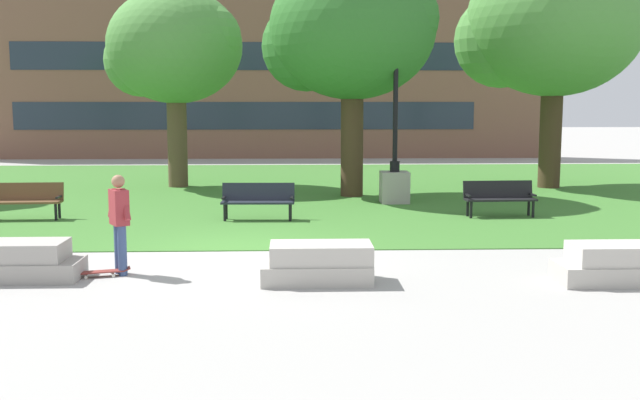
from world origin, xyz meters
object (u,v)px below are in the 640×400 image
object	(u,v)px
lamp_post_left	(395,166)
park_bench_near_right	(258,199)
park_bench_far_left	(499,196)
concrete_block_right	(617,264)
skateboard	(99,272)
concrete_block_left	(319,264)
concrete_block_center	(21,261)
park_bench_far_right	(25,199)
person_skateboarder	(119,219)

from	to	relation	value
lamp_post_left	park_bench_near_right	bearing A→B (deg)	-141.95
park_bench_far_left	concrete_block_right	bearing A→B (deg)	-89.94
concrete_block_right	skateboard	size ratio (longest dim) A/B	1.83
park_bench_far_left	lamp_post_left	world-z (taller)	lamp_post_left
park_bench_near_right	park_bench_far_left	distance (m)	6.13
concrete_block_left	concrete_block_center	bearing A→B (deg)	175.73
concrete_block_left	park_bench_near_right	distance (m)	6.59
park_bench_far_left	lamp_post_left	bearing A→B (deg)	130.85
concrete_block_right	concrete_block_center	bearing A→B (deg)	176.57
concrete_block_left	park_bench_far_left	world-z (taller)	park_bench_far_left
park_bench_far_left	lamp_post_left	xyz separation A→B (m)	(-2.32, 2.68, 0.53)
concrete_block_right	park_bench_far_right	distance (m)	13.79
concrete_block_left	park_bench_far_right	size ratio (longest dim) A/B	0.99
concrete_block_center	concrete_block_right	distance (m)	9.80
park_bench_far_left	park_bench_far_right	bearing A→B (deg)	-179.81
concrete_block_right	lamp_post_left	bearing A→B (deg)	103.54
concrete_block_left	concrete_block_right	world-z (taller)	same
skateboard	park_bench_far_right	xyz separation A→B (m)	(-3.38, 6.22, 0.45)
person_skateboarder	park_bench_far_right	world-z (taller)	person_skateboarder
concrete_block_center	park_bench_near_right	world-z (taller)	park_bench_near_right
concrete_block_left	lamp_post_left	xyz separation A→B (m)	(2.53, 9.44, 0.76)
concrete_block_right	park_bench_far_right	xyz separation A→B (m)	(-11.92, 6.94, 0.23)
concrete_block_center	person_skateboarder	size ratio (longest dim) A/B	1.11
skateboard	concrete_block_center	bearing A→B (deg)	-173.80
lamp_post_left	person_skateboarder	bearing A→B (deg)	-123.87
person_skateboarder	lamp_post_left	bearing A→B (deg)	56.13
park_bench_far_left	skateboard	bearing A→B (deg)	-143.73
skateboard	lamp_post_left	size ratio (longest dim) A/B	0.20
concrete_block_left	lamp_post_left	distance (m)	9.81
park_bench_near_right	concrete_block_left	bearing A→B (deg)	-78.84
park_bench_near_right	park_bench_far_left	world-z (taller)	same
person_skateboarder	lamp_post_left	distance (m)	10.56
concrete_block_left	park_bench_near_right	xyz separation A→B (m)	(-1.28, 6.47, 0.23)
concrete_block_center	skateboard	xyz separation A→B (m)	(1.25, 0.14, -0.22)
concrete_block_right	park_bench_near_right	distance (m)	9.07
concrete_block_right	skateboard	world-z (taller)	concrete_block_right
concrete_block_left	person_skateboarder	distance (m)	3.49
park_bench_far_left	person_skateboarder	bearing A→B (deg)	-143.44
concrete_block_center	skateboard	size ratio (longest dim) A/B	1.84
park_bench_near_right	park_bench_far_right	distance (m)	5.79
concrete_block_left	person_skateboarder	bearing A→B (deg)	168.59
person_skateboarder	park_bench_far_right	distance (m)	7.10
concrete_block_left	park_bench_far_left	size ratio (longest dim) A/B	0.99
park_bench_near_right	park_bench_far_left	bearing A→B (deg)	2.76
lamp_post_left	concrete_block_right	bearing A→B (deg)	-76.46
person_skateboarder	park_bench_far_right	size ratio (longest dim) A/B	0.94
person_skateboarder	park_bench_far_right	xyz separation A→B (m)	(-3.71, 6.04, -0.43)
concrete_block_center	park_bench_far_left	distance (m)	11.68
concrete_block_center	park_bench_near_right	xyz separation A→B (m)	(3.65, 6.10, 0.23)
concrete_block_center	concrete_block_left	size ratio (longest dim) A/B	1.06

